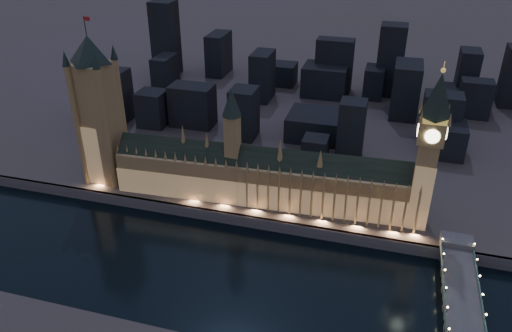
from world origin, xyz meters
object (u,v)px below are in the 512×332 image
(palace_of_westminster, at_px, (260,177))
(elizabeth_tower, at_px, (430,140))
(westminster_bridge, at_px, (461,305))
(victoria_tower, at_px, (98,104))

(palace_of_westminster, bearing_deg, elizabeth_tower, 0.10)
(palace_of_westminster, relative_size, elizabeth_tower, 1.92)
(elizabeth_tower, distance_m, westminster_bridge, 92.22)
(elizabeth_tower, bearing_deg, palace_of_westminster, -179.90)
(victoria_tower, xyz_separation_m, elizabeth_tower, (218.00, 0.00, 0.92))
(victoria_tower, xyz_separation_m, westminster_bridge, (241.44, -65.37, -59.75))
(westminster_bridge, bearing_deg, palace_of_westminster, 152.51)
(westminster_bridge, bearing_deg, elizabeth_tower, 109.73)
(elizabeth_tower, bearing_deg, victoria_tower, -180.00)
(palace_of_westminster, relative_size, victoria_tower, 1.73)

